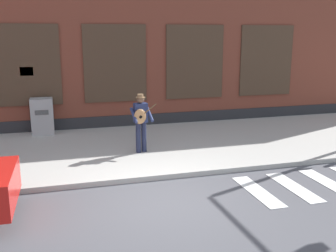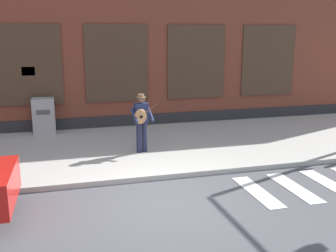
{
  "view_description": "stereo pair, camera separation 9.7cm",
  "coord_description": "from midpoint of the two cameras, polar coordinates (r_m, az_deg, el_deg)",
  "views": [
    {
      "loc": [
        -2.07,
        -7.63,
        3.53
      ],
      "look_at": [
        0.52,
        1.55,
        1.3
      ],
      "focal_mm": 42.0,
      "sensor_mm": 36.0,
      "label": 1
    },
    {
      "loc": [
        -1.98,
        -7.65,
        3.53
      ],
      "look_at": [
        0.52,
        1.55,
        1.3
      ],
      "focal_mm": 42.0,
      "sensor_mm": 36.0,
      "label": 2
    }
  ],
  "objects": [
    {
      "name": "utility_box",
      "position": [
        14.3,
        -17.96,
        1.35
      ],
      "size": [
        0.75,
        0.6,
        1.26
      ],
      "color": "#9E9E9E",
      "rests_on": "sidewalk"
    },
    {
      "name": "sidewalk",
      "position": [
        12.35,
        -5.69,
        -3.19
      ],
      "size": [
        28.0,
        5.57,
        0.13
      ],
      "color": "#ADAAA3",
      "rests_on": "ground"
    },
    {
      "name": "ground_plane",
      "position": [
        8.66,
        -0.84,
        -10.91
      ],
      "size": [
        160.0,
        160.0,
        0.0
      ],
      "primitive_type": "plane",
      "color": "#4C4C51"
    },
    {
      "name": "building_backdrop",
      "position": [
        16.6,
        -9.06,
        15.24
      ],
      "size": [
        28.0,
        4.06,
        8.37
      ],
      "color": "brown",
      "rests_on": "ground"
    },
    {
      "name": "busker",
      "position": [
        11.43,
        -4.22,
        0.95
      ],
      "size": [
        0.74,
        0.58,
        1.73
      ],
      "color": "#1E233D",
      "rests_on": "sidewalk"
    }
  ]
}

